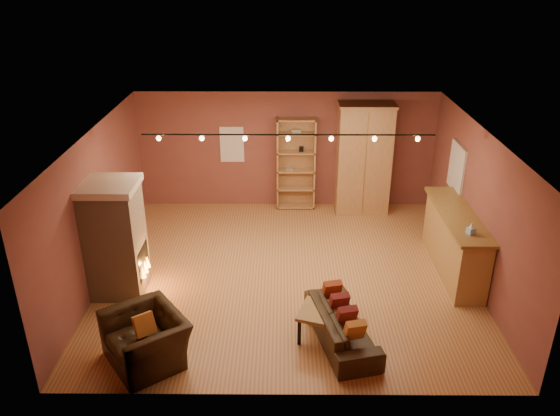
{
  "coord_description": "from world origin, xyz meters",
  "views": [
    {
      "loc": [
        -0.08,
        -9.1,
        5.57
      ],
      "look_at": [
        -0.14,
        0.2,
        1.29
      ],
      "focal_mm": 35.0,
      "sensor_mm": 36.0,
      "label": 1
    }
  ],
  "objects_px": {
    "fireplace": "(116,238)",
    "coffee_table": "(321,314)",
    "loveseat": "(342,320)",
    "armchair": "(145,332)",
    "bookcase": "(296,163)",
    "bar_counter": "(455,242)",
    "armoire": "(364,159)"
  },
  "relations": [
    {
      "from": "fireplace",
      "to": "coffee_table",
      "type": "height_order",
      "value": "fireplace"
    },
    {
      "from": "bar_counter",
      "to": "coffee_table",
      "type": "bearing_deg",
      "value": -142.13
    },
    {
      "from": "bar_counter",
      "to": "armchair",
      "type": "relative_size",
      "value": 1.83
    },
    {
      "from": "bookcase",
      "to": "coffee_table",
      "type": "bearing_deg",
      "value": -86.51
    },
    {
      "from": "bookcase",
      "to": "bar_counter",
      "type": "distance_m",
      "value": 4.28
    },
    {
      "from": "bar_counter",
      "to": "armchair",
      "type": "height_order",
      "value": "bar_counter"
    },
    {
      "from": "armoire",
      "to": "bar_counter",
      "type": "xyz_separation_m",
      "value": [
        1.42,
        -2.8,
        -0.69
      ]
    },
    {
      "from": "fireplace",
      "to": "coffee_table",
      "type": "distance_m",
      "value": 3.87
    },
    {
      "from": "bookcase",
      "to": "loveseat",
      "type": "height_order",
      "value": "bookcase"
    },
    {
      "from": "fireplace",
      "to": "coffee_table",
      "type": "relative_size",
      "value": 2.5
    },
    {
      "from": "armoire",
      "to": "bookcase",
      "type": "bearing_deg",
      "value": 172.16
    },
    {
      "from": "loveseat",
      "to": "coffee_table",
      "type": "xyz_separation_m",
      "value": [
        -0.32,
        0.06,
        0.06
      ]
    },
    {
      "from": "loveseat",
      "to": "armchair",
      "type": "relative_size",
      "value": 1.37
    },
    {
      "from": "bookcase",
      "to": "bar_counter",
      "type": "height_order",
      "value": "bookcase"
    },
    {
      "from": "fireplace",
      "to": "loveseat",
      "type": "height_order",
      "value": "fireplace"
    },
    {
      "from": "armchair",
      "to": "armoire",
      "type": "bearing_deg",
      "value": 107.87
    },
    {
      "from": "bookcase",
      "to": "loveseat",
      "type": "bearing_deg",
      "value": -83.0
    },
    {
      "from": "bookcase",
      "to": "armoire",
      "type": "relative_size",
      "value": 0.85
    },
    {
      "from": "armchair",
      "to": "bookcase",
      "type": "bearing_deg",
      "value": 121.07
    },
    {
      "from": "bar_counter",
      "to": "coffee_table",
      "type": "distance_m",
      "value": 3.39
    },
    {
      "from": "coffee_table",
      "to": "bar_counter",
      "type": "bearing_deg",
      "value": 37.87
    },
    {
      "from": "armoire",
      "to": "armchair",
      "type": "relative_size",
      "value": 1.85
    },
    {
      "from": "armoire",
      "to": "armchair",
      "type": "bearing_deg",
      "value": -125.71
    },
    {
      "from": "coffee_table",
      "to": "armchair",
      "type": "bearing_deg",
      "value": -168.08
    },
    {
      "from": "fireplace",
      "to": "bookcase",
      "type": "height_order",
      "value": "bookcase"
    },
    {
      "from": "fireplace",
      "to": "bookcase",
      "type": "xyz_separation_m",
      "value": [
        3.26,
        3.73,
        0.07
      ]
    },
    {
      "from": "fireplace",
      "to": "armchair",
      "type": "distance_m",
      "value": 2.2
    },
    {
      "from": "fireplace",
      "to": "loveseat",
      "type": "bearing_deg",
      "value": -20.11
    },
    {
      "from": "fireplace",
      "to": "bar_counter",
      "type": "xyz_separation_m",
      "value": [
        6.24,
        0.71,
        -0.43
      ]
    },
    {
      "from": "fireplace",
      "to": "armoire",
      "type": "relative_size",
      "value": 0.81
    },
    {
      "from": "loveseat",
      "to": "fireplace",
      "type": "bearing_deg",
      "value": 56.58
    },
    {
      "from": "fireplace",
      "to": "loveseat",
      "type": "xyz_separation_m",
      "value": [
        3.89,
        -1.43,
        -0.68
      ]
    }
  ]
}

